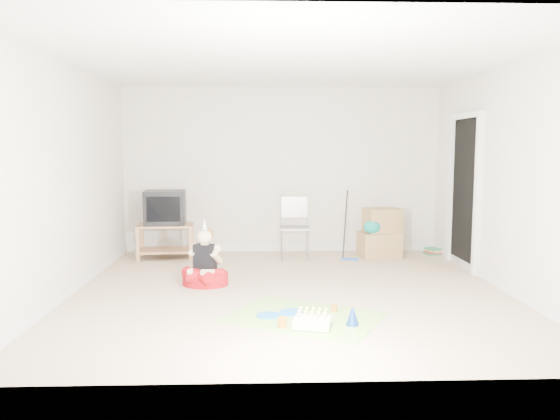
{
  "coord_description": "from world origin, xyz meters",
  "views": [
    {
      "loc": [
        -0.33,
        -6.18,
        1.64
      ],
      "look_at": [
        -0.1,
        0.4,
        0.9
      ],
      "focal_mm": 35.0,
      "sensor_mm": 36.0,
      "label": 1
    }
  ],
  "objects_px": {
    "birthday_cake": "(312,323)",
    "tv_stand": "(166,238)",
    "crt_tv": "(165,207)",
    "seated_woman": "(205,270)",
    "folding_chair": "(295,228)",
    "cardboard_boxes": "(380,234)"
  },
  "relations": [
    {
      "from": "birthday_cake",
      "to": "crt_tv",
      "type": "bearing_deg",
      "value": 119.87
    },
    {
      "from": "cardboard_boxes",
      "to": "birthday_cake",
      "type": "bearing_deg",
      "value": -112.27
    },
    {
      "from": "crt_tv",
      "to": "seated_woman",
      "type": "bearing_deg",
      "value": -69.36
    },
    {
      "from": "folding_chair",
      "to": "birthday_cake",
      "type": "xyz_separation_m",
      "value": [
        -0.04,
        -3.23,
        -0.41
      ]
    },
    {
      "from": "tv_stand",
      "to": "cardboard_boxes",
      "type": "xyz_separation_m",
      "value": [
        3.24,
        -0.05,
        0.06
      ]
    },
    {
      "from": "seated_woman",
      "to": "cardboard_boxes",
      "type": "bearing_deg",
      "value": 32.78
    },
    {
      "from": "seated_woman",
      "to": "folding_chair",
      "type": "bearing_deg",
      "value": 52.94
    },
    {
      "from": "crt_tv",
      "to": "folding_chair",
      "type": "height_order",
      "value": "crt_tv"
    },
    {
      "from": "cardboard_boxes",
      "to": "folding_chair",
      "type": "bearing_deg",
      "value": -178.73
    },
    {
      "from": "folding_chair",
      "to": "cardboard_boxes",
      "type": "height_order",
      "value": "folding_chair"
    },
    {
      "from": "folding_chair",
      "to": "seated_woman",
      "type": "xyz_separation_m",
      "value": [
        -1.19,
        -1.57,
        -0.28
      ]
    },
    {
      "from": "folding_chair",
      "to": "cardboard_boxes",
      "type": "relative_size",
      "value": 1.27
    },
    {
      "from": "seated_woman",
      "to": "birthday_cake",
      "type": "distance_m",
      "value": 2.02
    },
    {
      "from": "tv_stand",
      "to": "cardboard_boxes",
      "type": "distance_m",
      "value": 3.24
    },
    {
      "from": "crt_tv",
      "to": "birthday_cake",
      "type": "distance_m",
      "value": 3.89
    },
    {
      "from": "crt_tv",
      "to": "seated_woman",
      "type": "distance_m",
      "value": 1.91
    },
    {
      "from": "seated_woman",
      "to": "tv_stand",
      "type": "bearing_deg",
      "value": 114.55
    },
    {
      "from": "cardboard_boxes",
      "to": "seated_woman",
      "type": "xyz_separation_m",
      "value": [
        -2.48,
        -1.6,
        -0.18
      ]
    },
    {
      "from": "crt_tv",
      "to": "birthday_cake",
      "type": "xyz_separation_m",
      "value": [
        1.9,
        -3.31,
        -0.72
      ]
    },
    {
      "from": "birthday_cake",
      "to": "tv_stand",
      "type": "bearing_deg",
      "value": 119.87
    },
    {
      "from": "tv_stand",
      "to": "folding_chair",
      "type": "xyz_separation_m",
      "value": [
        1.94,
        -0.08,
        0.16
      ]
    },
    {
      "from": "folding_chair",
      "to": "seated_woman",
      "type": "relative_size",
      "value": 1.17
    }
  ]
}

